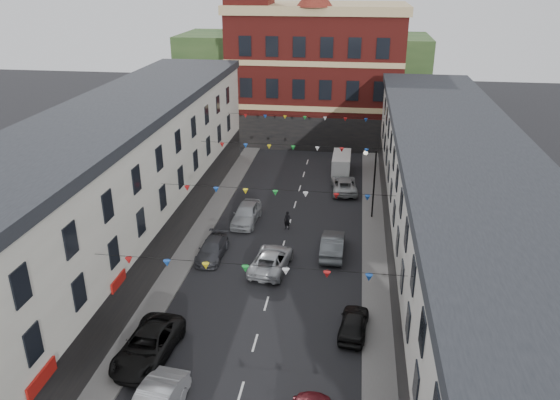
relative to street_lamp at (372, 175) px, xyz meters
The scene contains 18 objects.
ground 15.94m from the street_lamp, 115.07° to the right, with size 160.00×160.00×0.00m, color black.
pavement_left 18.43m from the street_lamp, 138.26° to the right, with size 1.80×64.00×0.15m, color #605E5B.
pavement_right 12.60m from the street_lamp, 88.33° to the right, with size 1.80×64.00×0.15m, color #605E5B.
terrace_left 22.52m from the street_lamp, 144.66° to the right, with size 8.40×56.00×10.70m.
terrace_right 14.04m from the street_lamp, 68.09° to the right, with size 8.40×56.00×9.70m.
civic_building 25.18m from the street_lamp, 105.30° to the left, with size 20.60×13.30×18.50m.
clock_tower 27.57m from the street_lamp, 123.79° to the left, with size 5.60×5.60×30.00m.
distant_hill 49.16m from the street_lamp, 102.40° to the left, with size 40.00×14.00×10.00m, color #294620.
street_lamp is the anchor object (origin of this frame).
car_left_c 23.55m from the street_lamp, 121.08° to the right, with size 2.53×5.50×1.53m, color black.
car_left_d 14.64m from the street_lamp, 143.55° to the right, with size 1.78×4.38×1.27m, color #393A40.
car_left_e 10.85m from the street_lamp, 167.25° to the right, with size 1.95×4.85×1.65m, color #96999E.
car_right_d 16.62m from the street_lamp, 93.69° to the right, with size 1.57×3.90×1.33m, color black.
car_right_e 8.00m from the street_lamp, 111.91° to the right, with size 1.65×4.74×1.56m, color #54595C.
car_right_f 7.02m from the street_lamp, 111.59° to the left, with size 2.30×4.99×1.39m, color #A4A7A9.
moving_car 12.27m from the street_lamp, 125.75° to the right, with size 2.36×5.12×1.42m, color #B4B7BB.
white_van 11.45m from the street_lamp, 104.36° to the left, with size 1.80×4.69×2.07m, color silver.
pedestrian 7.94m from the street_lamp, 154.71° to the right, with size 0.57×0.38×1.57m, color black.
Camera 1 is at (4.92, -28.88, 19.47)m, focal length 35.00 mm.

